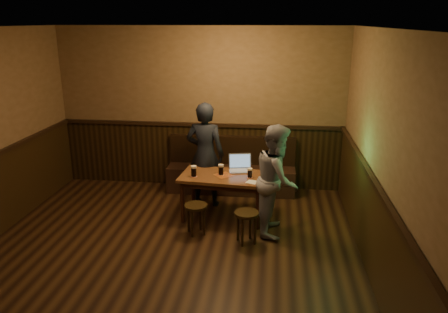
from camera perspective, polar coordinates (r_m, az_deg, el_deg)
room at (r=5.09m, az=-8.50°, el=-2.10°), size 5.04×6.04×2.84m
bench at (r=7.64m, az=0.95°, el=-2.27°), size 2.20×0.50×0.95m
pub_table at (r=6.51m, az=-0.04°, el=-3.20°), size 1.33×0.84×0.68m
stool_left at (r=6.13m, az=-3.69°, el=-7.06°), size 0.40×0.40×0.44m
stool_right at (r=5.88m, az=2.96°, el=-8.06°), size 0.42×0.42×0.44m
pint_left at (r=6.42m, az=-3.97°, el=-1.92°), size 0.11×0.11×0.17m
pint_mid at (r=6.48m, az=-0.40°, el=-1.72°), size 0.10×0.10×0.16m
pint_right at (r=6.38m, az=3.39°, el=-2.15°), size 0.09×0.09×0.14m
laptop at (r=6.68m, az=2.15°, el=-1.29°), size 0.39×0.34×0.24m
menu at (r=6.21m, az=3.98°, el=-3.39°), size 0.26×0.21×0.00m
person_suit at (r=6.93m, az=-2.47°, el=0.26°), size 0.65×0.47×1.68m
person_grey at (r=6.07m, az=6.94°, el=-3.01°), size 0.63×0.78×1.55m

